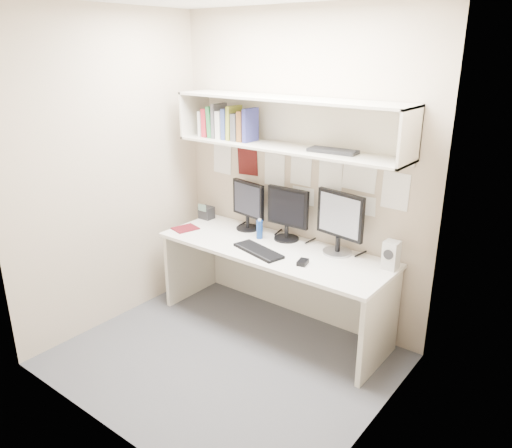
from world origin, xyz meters
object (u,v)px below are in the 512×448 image
Objects in this scene: monitor_center at (288,212)px; maroon_notebook at (185,228)px; monitor_right at (340,221)px; desk_phone at (206,212)px; keyboard at (258,251)px; speaker at (391,255)px; desk at (273,287)px; monitor_left at (248,203)px.

maroon_notebook is (-0.87, -0.36, -0.24)m from monitor_center.
desk_phone is (-1.41, -0.02, -0.21)m from monitor_right.
monitor_center is 0.98× the size of keyboard.
keyboard is 1.03m from speaker.
keyboard is 2.15× the size of speaker.
speaker is 1.85m from maroon_notebook.
keyboard is (-0.02, -0.38, -0.24)m from monitor_center.
speaker is at bearing 34.54° from keyboard.
keyboard is (-0.51, -0.38, -0.26)m from monitor_right.
monitor_right reaches higher than monitor_center.
desk is 9.29× the size of speaker.
keyboard is (-0.04, -0.16, 0.38)m from desk.
monitor_right is 2.38× the size of maroon_notebook.
desk is at bearing -168.44° from speaker.
maroon_notebook is at bearing -171.20° from desk.
keyboard reaches higher than maroon_notebook.
monitor_center is 2.94× the size of desk_phone.
monitor_right reaches higher than desk.
monitor_right is at bearing 51.16° from keyboard.
monitor_left reaches higher than keyboard.
desk is 0.78m from monitor_left.
desk_phone is (-0.90, 0.36, 0.05)m from keyboard.
keyboard is at bearing -33.34° from monitor_left.
monitor_left is at bearing 54.38° from maroon_notebook.
speaker is (1.37, -0.03, -0.13)m from monitor_left.
monitor_left is 0.92m from monitor_right.
desk is 12.99× the size of desk_phone.
maroon_notebook is (-1.81, -0.33, -0.10)m from speaker.
desk_phone reaches higher than desk.
monitor_left is (-0.45, 0.22, 0.60)m from desk.
monitor_right is at bearing 30.19° from maroon_notebook.
speaker is at bearing -3.00° from monitor_center.
monitor_center is 2.15× the size of maroon_notebook.
maroon_notebook is (-1.36, -0.36, -0.26)m from monitor_right.
desk is at bearing -11.73° from desk_phone.
monitor_right is 0.69m from keyboard.
monitor_center is at bearing 9.68° from monitor_left.
desk_phone is at bearing -167.80° from monitor_left.
monitor_right is 1.43m from desk_phone.
desk is at bearing -85.89° from monitor_center.
keyboard is at bearing 13.93° from maroon_notebook.
monitor_left is 0.43m from monitor_center.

